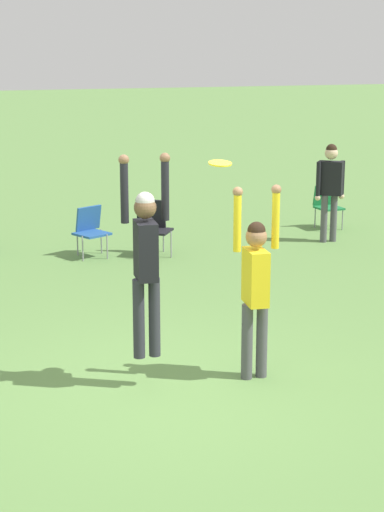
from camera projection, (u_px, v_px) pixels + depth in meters
The scene contains 8 objects.
ground_plane at pixel (165, 390), 8.80m from camera, with size 120.00×120.00×0.00m, color #608C47.
person_jumping at pixel (146, 252), 8.55m from camera, with size 0.52×0.39×2.10m.
person_defending at pixel (256, 279), 8.88m from camera, with size 0.53×0.40×2.07m.
frisbee at pixel (220, 163), 8.44m from camera, with size 0.23×0.23×0.05m.
camping_chair_0 at pixel (327, 203), 16.48m from camera, with size 0.48×0.51×0.82m.
camping_chair_2 at pixel (153, 223), 14.38m from camera, with size 0.70×0.78×0.93m.
camping_chair_3 at pixel (90, 228), 14.28m from camera, with size 0.65×0.70×0.83m.
person_spectator_far at pixel (330, 183), 15.18m from camera, with size 0.58×0.42×1.76m.
Camera 1 is at (-2.45, -7.84, 3.47)m, focal length 60.00 mm.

